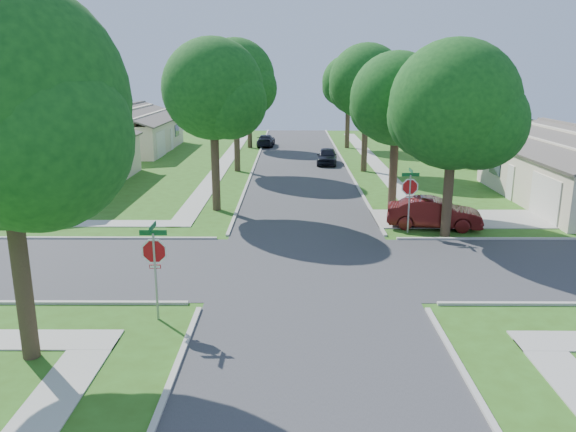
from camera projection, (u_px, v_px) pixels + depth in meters
The scene contains 21 objects.
ground at pixel (309, 267), 21.46m from camera, with size 100.00×100.00×0.00m, color #315918.
road_ns at pixel (309, 267), 21.45m from camera, with size 7.00×100.00×0.02m, color #333335.
sidewalk_ne at pixel (373, 160), 46.58m from camera, with size 1.20×40.00×0.04m, color #9E9B91.
sidewalk_nw at pixel (226, 160), 46.65m from camera, with size 1.20×40.00×0.04m, color #9E9B91.
driveway at pixel (461, 219), 28.27m from camera, with size 8.80×3.60×0.05m, color #9E9B91.
stop_sign_sw at pixel (154, 255), 16.42m from camera, with size 1.05×0.80×2.98m.
stop_sign_ne at pixel (410, 190), 25.47m from camera, with size 1.05×0.80×2.98m.
tree_e_near at pixel (397, 103), 28.72m from camera, with size 4.97×4.80×8.28m.
tree_e_mid at pixel (367, 85), 40.18m from camera, with size 5.59×5.40×9.21m.
tree_e_far at pixel (349, 84), 52.83m from camera, with size 5.17×5.00×8.72m.
tree_w_near at pixel (214, 94), 28.66m from camera, with size 5.38×5.20×8.97m.
tree_w_mid at pixel (236, 82), 40.18m from camera, with size 5.80×5.60×9.56m.
tree_w_far at pixel (250, 90), 53.00m from camera, with size 4.76×4.60×8.04m.
tree_sw_corner at pixel (4, 115), 13.15m from camera, with size 6.21×6.00×9.55m.
tree_ne_corner at pixel (455, 111), 24.08m from camera, with size 5.80×5.60×8.66m.
house_ne_far at pixel (482, 138), 49.04m from camera, with size 8.42×13.60×4.23m.
house_nw_near at pixel (51, 164), 35.68m from camera, with size 8.42×13.60×4.23m.
house_nw_far at pixel (127, 134), 52.13m from camera, with size 8.42×13.60×4.23m.
car_driveway at pixel (434, 213), 26.56m from camera, with size 1.53×4.38×1.44m, color #4D100F.
car_curb_east at pixel (327, 156), 44.68m from camera, with size 1.53×3.81×1.30m, color black.
car_curb_west at pixel (266, 140), 55.27m from camera, with size 1.61×3.97×1.15m, color black.
Camera 1 is at (-0.69, -20.28, 7.28)m, focal length 35.00 mm.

